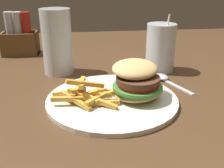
{
  "coord_description": "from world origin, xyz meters",
  "views": [
    {
      "loc": [
        -0.19,
        -0.64,
        1.02
      ],
      "look_at": [
        -0.12,
        -0.12,
        0.81
      ],
      "focal_mm": 42.0,
      "sensor_mm": 36.0,
      "label": 1
    }
  ],
  "objects_px": {
    "juice_glass": "(160,50)",
    "spoon": "(163,78)",
    "beer_glass": "(57,43)",
    "condiment_caddy": "(20,38)",
    "meal_plate_near": "(121,91)"
  },
  "relations": [
    {
      "from": "juice_glass",
      "to": "spoon",
      "type": "xyz_separation_m",
      "value": [
        -0.01,
        -0.08,
        -0.06
      ]
    },
    {
      "from": "beer_glass",
      "to": "condiment_caddy",
      "type": "bearing_deg",
      "value": 124.6
    },
    {
      "from": "beer_glass",
      "to": "juice_glass",
      "type": "relative_size",
      "value": 1.09
    },
    {
      "from": "beer_glass",
      "to": "juice_glass",
      "type": "distance_m",
      "value": 0.29
    },
    {
      "from": "meal_plate_near",
      "to": "spoon",
      "type": "height_order",
      "value": "meal_plate_near"
    },
    {
      "from": "spoon",
      "to": "condiment_caddy",
      "type": "relative_size",
      "value": 0.97
    },
    {
      "from": "meal_plate_near",
      "to": "juice_glass",
      "type": "xyz_separation_m",
      "value": [
        0.14,
        0.19,
        0.04
      ]
    },
    {
      "from": "beer_glass",
      "to": "condiment_caddy",
      "type": "xyz_separation_m",
      "value": [
        -0.15,
        0.21,
        -0.03
      ]
    },
    {
      "from": "beer_glass",
      "to": "spoon",
      "type": "relative_size",
      "value": 1.25
    },
    {
      "from": "meal_plate_near",
      "to": "beer_glass",
      "type": "xyz_separation_m",
      "value": [
        -0.15,
        0.21,
        0.06
      ]
    },
    {
      "from": "meal_plate_near",
      "to": "spoon",
      "type": "xyz_separation_m",
      "value": [
        0.13,
        0.12,
        -0.02
      ]
    },
    {
      "from": "beer_glass",
      "to": "juice_glass",
      "type": "bearing_deg",
      "value": -3.6
    },
    {
      "from": "beer_glass",
      "to": "juice_glass",
      "type": "xyz_separation_m",
      "value": [
        0.29,
        -0.02,
        -0.02
      ]
    },
    {
      "from": "juice_glass",
      "to": "condiment_caddy",
      "type": "height_order",
      "value": "juice_glass"
    },
    {
      "from": "meal_plate_near",
      "to": "juice_glass",
      "type": "height_order",
      "value": "juice_glass"
    }
  ]
}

